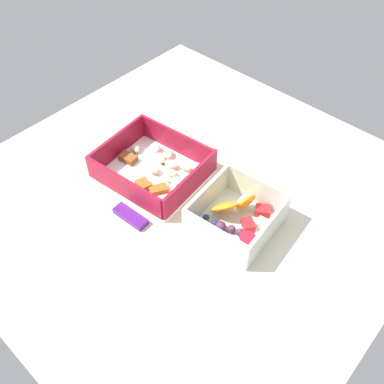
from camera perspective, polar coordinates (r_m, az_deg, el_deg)
The scene contains 4 objects.
table_surface at distance 82.89cm, azimuth -0.44°, elevation -0.63°, with size 80.00×80.00×2.00cm, color beige.
pasta_container at distance 84.66cm, azimuth -5.10°, elevation 3.22°, with size 20.78×18.40×5.90cm.
fruit_bowl at distance 75.77cm, azimuth 5.99°, elevation -3.46°, with size 14.71×15.45×6.49cm.
candy_bar at distance 78.49cm, azimuth -8.28°, elevation -3.27°, with size 7.00×2.40×1.20cm, color #51197A.
Camera 1 is at (-37.21, 39.94, 63.37)cm, focal length 39.60 mm.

